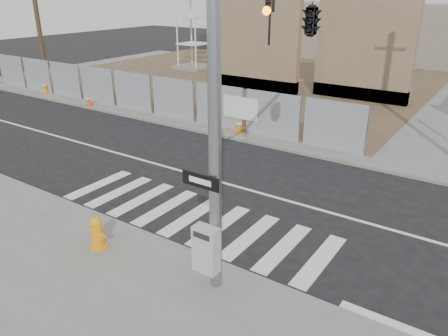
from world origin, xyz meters
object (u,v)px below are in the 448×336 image
Objects in this scene: traffic_cone_a at (45,87)px; traffic_cone_c at (232,121)px; fire_hydrant at (97,233)px; traffic_cone_b at (89,100)px; traffic_cone_d at (239,126)px; signal_pole at (283,55)px.

traffic_cone_c is (13.82, 0.28, -0.01)m from traffic_cone_a.
fire_hydrant reaches higher than traffic_cone_b.
traffic_cone_c is at bearing 5.83° from traffic_cone_b.
traffic_cone_a is (-16.58, 10.12, -0.07)m from fire_hydrant.
traffic_cone_c is at bearing 150.11° from traffic_cone_d.
signal_pole reaches higher than fire_hydrant.
fire_hydrant is at bearing -31.38° from traffic_cone_a.
signal_pole is 9.61× the size of traffic_cone_a.
traffic_cone_b is 0.92× the size of traffic_cone_c.
traffic_cone_b is at bearing -176.68° from traffic_cone_d.
signal_pole is at bearing -19.12° from traffic_cone_a.
traffic_cone_c reaches higher than traffic_cone_d.
traffic_cone_a is 13.82m from traffic_cone_c.
traffic_cone_c is at bearing 130.23° from signal_pole.
signal_pole is 16.81m from traffic_cone_b.
traffic_cone_a reaches higher than traffic_cone_c.
traffic_cone_c is (-6.07, 7.18, -4.32)m from signal_pole.
fire_hydrant reaches higher than traffic_cone_a.
traffic_cone_d is at bearing 3.32° from traffic_cone_b.
traffic_cone_d is (0.62, -0.36, -0.02)m from traffic_cone_c.
signal_pole is 9.90× the size of traffic_cone_c.
fire_hydrant is at bearing -75.11° from traffic_cone_c.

